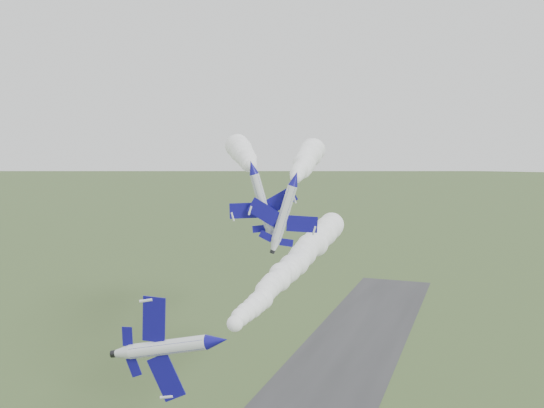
# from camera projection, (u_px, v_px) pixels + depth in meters

# --- Properties ---
(jet_lead) EXTENTS (3.58, 13.08, 10.58)m
(jet_lead) POSITION_uv_depth(u_px,v_px,m) (217.00, 341.00, 59.89)
(jet_lead) COLOR silver
(smoke_trail_jet_lead) EXTENTS (10.50, 60.02, 4.83)m
(smoke_trail_jet_lead) POSITION_uv_depth(u_px,v_px,m) (297.00, 261.00, 91.56)
(smoke_trail_jet_lead) COLOR white
(jet_pair_left) EXTENTS (9.60, 11.37, 3.68)m
(jet_pair_left) POSITION_uv_depth(u_px,v_px,m) (252.00, 167.00, 86.72)
(jet_pair_left) COLOR silver
(smoke_trail_jet_pair_left) EXTENTS (29.16, 55.42, 5.53)m
(smoke_trail_jet_pair_left) POSITION_uv_depth(u_px,v_px,m) (243.00, 154.00, 118.00)
(smoke_trail_jet_pair_left) COLOR white
(jet_pair_right) EXTENTS (9.99, 12.16, 3.89)m
(jet_pair_right) POSITION_uv_depth(u_px,v_px,m) (295.00, 179.00, 85.34)
(jet_pair_right) COLOR silver
(smoke_trail_jet_pair_right) EXTENTS (22.02, 63.67, 5.64)m
(smoke_trail_jet_pair_right) POSITION_uv_depth(u_px,v_px,m) (307.00, 160.00, 119.63)
(smoke_trail_jet_pair_right) COLOR white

